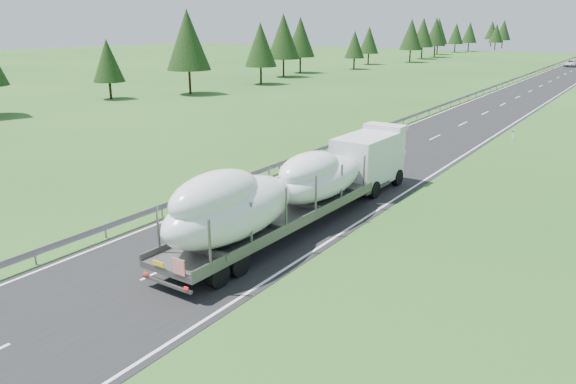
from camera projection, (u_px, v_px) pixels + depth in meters
The scene contains 6 objects.
ground at pixel (277, 214), 32.72m from camera, with size 400.00×400.00×0.00m, color #26511B.
road_surface at pixel (559, 77), 112.56m from camera, with size 10.00×400.00×0.02m, color black.
guardrail at pixel (531, 73), 115.13m from camera, with size 0.10×400.00×0.76m.
tree_line_left at pixel (365, 36), 136.76m from camera, with size 15.58×273.54×12.62m.
boat_truck at pixel (296, 185), 29.89m from camera, with size 3.55×21.62×4.55m.
distant_van at pixel (571, 63), 138.48m from camera, with size 2.79×6.05×1.68m, color silver.
Camera 1 is at (17.54, -25.47, 10.78)m, focal length 35.00 mm.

